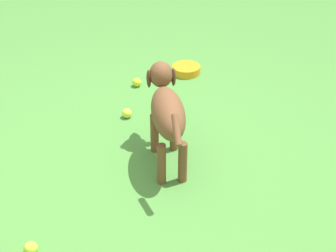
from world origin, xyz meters
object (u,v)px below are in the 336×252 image
object	(u,v)px
tennis_ball_0	(127,113)
tennis_ball_1	(137,82)
tennis_ball_2	(31,248)
water_bowl	(186,69)
dog	(167,110)

from	to	relation	value
tennis_ball_0	tennis_ball_1	world-z (taller)	same
tennis_ball_2	water_bowl	bearing A→B (deg)	-152.28
tennis_ball_0	water_bowl	distance (m)	0.78
tennis_ball_1	water_bowl	size ratio (longest dim) A/B	0.30
tennis_ball_0	water_bowl	bearing A→B (deg)	-161.95
tennis_ball_1	water_bowl	bearing A→B (deg)	170.68
tennis_ball_2	tennis_ball_0	bearing A→B (deg)	-146.32
dog	water_bowl	xyz separation A→B (m)	(-0.83, -0.78, -0.32)
tennis_ball_0	water_bowl	world-z (taller)	tennis_ball_0
tennis_ball_2	water_bowl	distance (m)	2.02
dog	tennis_ball_0	bearing A→B (deg)	21.12
dog	tennis_ball_0	xyz separation A→B (m)	(-0.09, -0.54, -0.32)
water_bowl	tennis_ball_1	bearing A→B (deg)	-9.32
water_bowl	tennis_ball_0	bearing A→B (deg)	18.05
dog	tennis_ball_1	world-z (taller)	dog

